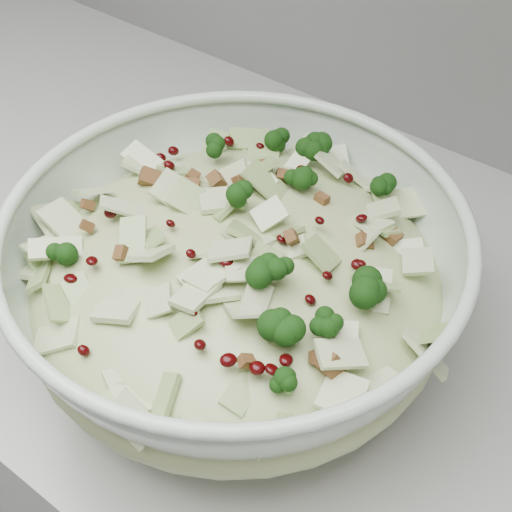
% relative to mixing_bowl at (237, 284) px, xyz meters
% --- Properties ---
extents(mixing_bowl, '(0.41, 0.41, 0.15)m').
position_rel_mixing_bowl_xyz_m(mixing_bowl, '(0.00, 0.00, 0.00)').
color(mixing_bowl, silver).
rests_on(mixing_bowl, counter).
extents(salad, '(0.45, 0.45, 0.15)m').
position_rel_mixing_bowl_xyz_m(salad, '(0.00, -0.00, 0.02)').
color(salad, '#B0B57C').
rests_on(salad, mixing_bowl).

